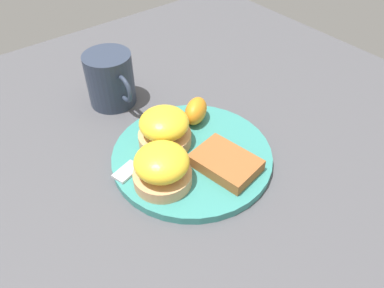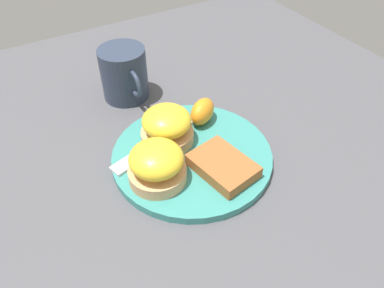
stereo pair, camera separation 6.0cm
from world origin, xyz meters
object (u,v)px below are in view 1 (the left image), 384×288
(sandwich_benedict_left, at_px, (164,129))
(orange_wedge, at_px, (196,111))
(hashbrown_patty, at_px, (226,163))
(fork, at_px, (155,148))
(cup, at_px, (111,79))
(sandwich_benedict_right, at_px, (162,167))

(sandwich_benedict_left, distance_m, orange_wedge, 0.08)
(hashbrown_patty, height_order, orange_wedge, orange_wedge)
(sandwich_benedict_left, relative_size, orange_wedge, 1.47)
(fork, height_order, cup, cup)
(orange_wedge, bearing_deg, sandwich_benedict_left, -79.77)
(hashbrown_patty, distance_m, orange_wedge, 0.13)
(sandwich_benedict_right, xyz_separation_m, fork, (-0.07, 0.03, -0.03))
(orange_wedge, height_order, cup, cup)
(sandwich_benedict_right, xyz_separation_m, orange_wedge, (-0.08, 0.13, -0.01))
(sandwich_benedict_left, bearing_deg, cup, -179.81)
(orange_wedge, bearing_deg, fork, -80.88)
(orange_wedge, relative_size, fork, 0.29)
(sandwich_benedict_left, height_order, fork, sandwich_benedict_left)
(sandwich_benedict_left, xyz_separation_m, hashbrown_patty, (0.11, 0.04, -0.02))
(sandwich_benedict_left, distance_m, cup, 0.18)
(hashbrown_patty, xyz_separation_m, orange_wedge, (-0.12, 0.04, 0.01))
(orange_wedge, xyz_separation_m, cup, (-0.16, -0.08, 0.02))
(sandwich_benedict_left, distance_m, sandwich_benedict_right, 0.09)
(sandwich_benedict_right, bearing_deg, sandwich_benedict_left, 142.45)
(orange_wedge, bearing_deg, cup, -154.09)
(hashbrown_patty, bearing_deg, fork, -148.75)
(hashbrown_patty, bearing_deg, sandwich_benedict_right, -110.73)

